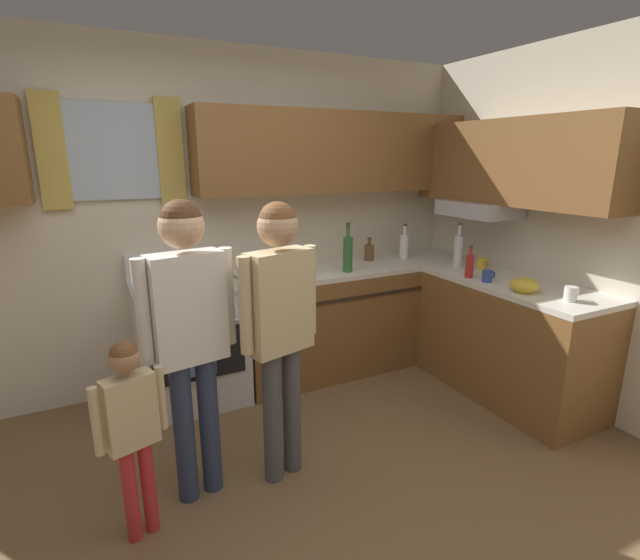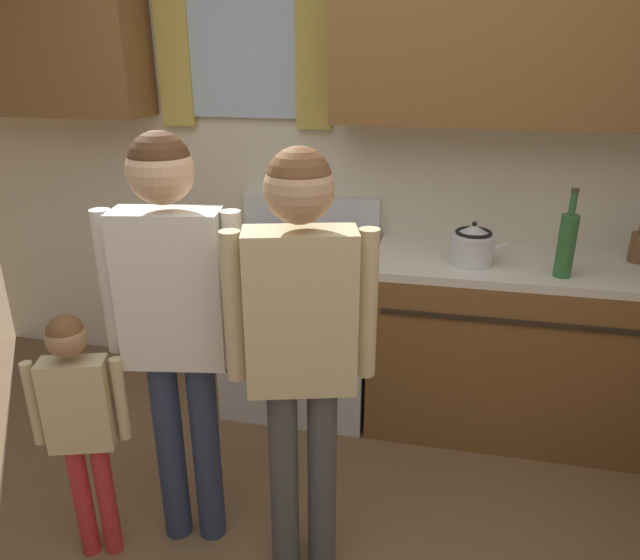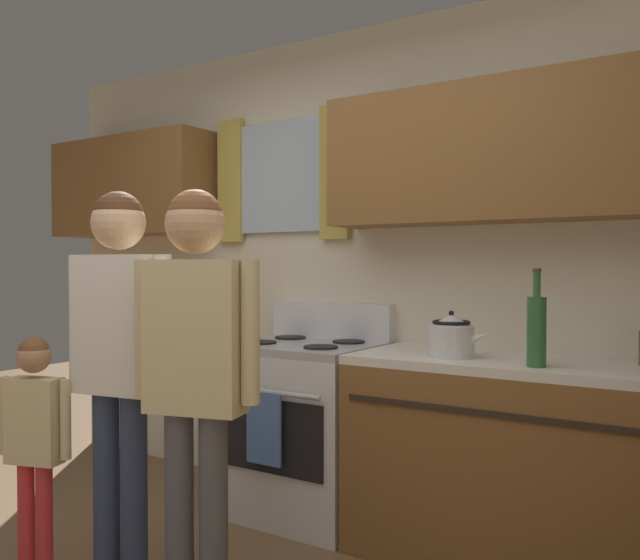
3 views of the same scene
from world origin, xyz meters
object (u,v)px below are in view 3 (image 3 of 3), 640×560
Objects in this scene: stove_oven at (305,425)px; adult_in_plaid at (196,352)px; stovetop_kettle at (452,336)px; bottle_wine_green at (537,329)px; adult_holding_child at (119,339)px; small_child at (34,429)px.

stove_oven is 1.26m from adult_in_plaid.
stove_oven is 4.02× the size of stovetop_kettle.
bottle_wine_green is at bearing -11.38° from stovetop_kettle.
bottle_wine_green is at bearing 44.31° from adult_in_plaid.
stovetop_kettle is (-0.39, 0.08, -0.06)m from bottle_wine_green.
stovetop_kettle reaches higher than stove_oven.
stove_oven is 2.79× the size of bottle_wine_green.
adult_in_plaid is (-0.96, -0.94, -0.06)m from bottle_wine_green.
bottle_wine_green is at bearing 31.77° from adult_holding_child.
stove_oven is 1.34m from small_child.
bottle_wine_green is 1.44× the size of stovetop_kettle.
stovetop_kettle is (0.85, -0.10, 0.53)m from stove_oven.
small_child is (-1.35, -1.13, -0.36)m from stovetop_kettle.
adult_holding_child is (-1.04, -0.96, 0.01)m from stovetop_kettle.
small_child is at bearing -152.18° from adult_holding_child.
small_child is at bearing -140.21° from stovetop_kettle.
adult_holding_child reaches higher than small_child.
adult_holding_child is 1.58× the size of small_child.
stovetop_kettle is 1.80m from small_child.
adult_in_plaid is at bearing -75.95° from stove_oven.
stovetop_kettle is at bearing -6.87° from stove_oven.
stove_oven is at bearing 67.65° from small_child.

